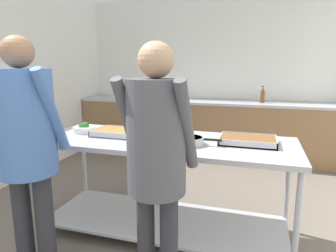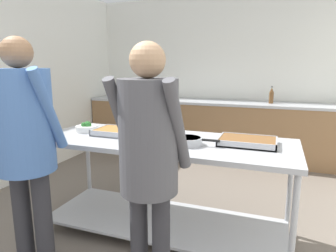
% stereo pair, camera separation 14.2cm
% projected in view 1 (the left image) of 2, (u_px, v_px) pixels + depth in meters
% --- Properties ---
extents(wall_rear, '(4.45, 0.06, 2.65)m').
position_uv_depth(wall_rear, '(210.00, 76.00, 5.22)').
color(wall_rear, silver).
rests_on(wall_rear, ground_plane).
extents(wall_left, '(0.06, 4.52, 2.65)m').
position_uv_depth(wall_left, '(9.00, 80.00, 3.79)').
color(wall_left, silver).
rests_on(wall_left, ground_plane).
extents(back_counter, '(4.29, 0.65, 0.93)m').
position_uv_depth(back_counter, '(205.00, 128.00, 5.04)').
color(back_counter, olive).
rests_on(back_counter, ground_plane).
extents(serving_counter, '(2.20, 0.83, 0.88)m').
position_uv_depth(serving_counter, '(165.00, 171.00, 2.63)').
color(serving_counter, '#ADAFB5').
rests_on(serving_counter, ground_plane).
extents(broccoli_bowl, '(0.21, 0.21, 0.10)m').
position_uv_depth(broccoli_bowl, '(84.00, 129.00, 2.83)').
color(broccoli_bowl, silver).
rests_on(broccoli_bowl, serving_counter).
extents(serving_tray_vegetables, '(0.41, 0.31, 0.05)m').
position_uv_depth(serving_tray_vegetables, '(117.00, 132.00, 2.73)').
color(serving_tray_vegetables, '#ADAFB5').
rests_on(serving_tray_vegetables, serving_counter).
extents(plate_stack, '(0.25, 0.25, 0.05)m').
position_uv_depth(plate_stack, '(147.00, 140.00, 2.46)').
color(plate_stack, white).
rests_on(plate_stack, serving_counter).
extents(sauce_pan, '(0.38, 0.24, 0.06)m').
position_uv_depth(sauce_pan, '(190.00, 140.00, 2.41)').
color(sauce_pan, '#ADAFB5').
rests_on(sauce_pan, serving_counter).
extents(serving_tray_roast, '(0.45, 0.32, 0.05)m').
position_uv_depth(serving_tray_roast, '(248.00, 140.00, 2.44)').
color(serving_tray_roast, '#ADAFB5').
rests_on(serving_tray_roast, serving_counter).
extents(guest_serving_left, '(0.52, 0.40, 1.70)m').
position_uv_depth(guest_serving_left, '(26.00, 136.00, 2.03)').
color(guest_serving_left, '#2D2D33').
rests_on(guest_serving_left, ground_plane).
extents(guest_serving_right, '(0.47, 0.36, 1.64)m').
position_uv_depth(guest_serving_right, '(157.00, 150.00, 1.79)').
color(guest_serving_right, '#2D2D33').
rests_on(guest_serving_right, ground_plane).
extents(water_bottle, '(0.07, 0.07, 0.26)m').
position_uv_depth(water_bottle, '(262.00, 95.00, 4.67)').
color(water_bottle, brown).
rests_on(water_bottle, back_counter).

